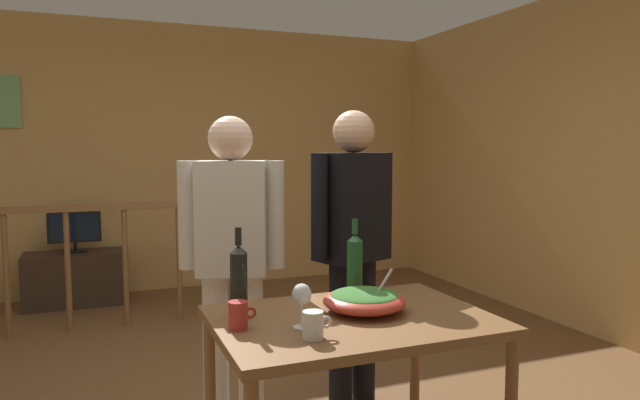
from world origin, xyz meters
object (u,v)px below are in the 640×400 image
at_px(serving_table, 352,335).
at_px(wine_glass, 302,296).
at_px(mug_white, 314,325).
at_px(mug_red, 239,315).
at_px(tv_console, 77,278).
at_px(wine_bottle_green, 355,262).
at_px(flat_screen_tv, 74,229).
at_px(person_standing_left, 232,249).
at_px(person_standing_right, 353,234).
at_px(stair_railing, 98,250).
at_px(wine_bottle_dark, 239,280).
at_px(salad_bowl, 364,300).

relative_size(serving_table, wine_glass, 6.44).
bearing_deg(mug_white, mug_red, 137.58).
relative_size(tv_console, serving_table, 0.79).
height_order(wine_bottle_green, mug_white, wine_bottle_green).
xyz_separation_m(flat_screen_tv, mug_white, (0.91, -3.73, 0.09)).
xyz_separation_m(wine_glass, person_standing_left, (-0.09, 0.79, 0.06)).
distance_m(wine_glass, person_standing_right, 0.99).
height_order(stair_railing, wine_glass, stair_railing).
height_order(wine_bottle_dark, mug_red, wine_bottle_dark).
bearing_deg(serving_table, wine_bottle_dark, 161.12).
bearing_deg(wine_bottle_dark, flat_screen_tv, 101.99).
height_order(salad_bowl, wine_glass, salad_bowl).
height_order(salad_bowl, wine_bottle_dark, wine_bottle_dark).
bearing_deg(tv_console, flat_screen_tv, -90.00).
bearing_deg(salad_bowl, stair_railing, 111.41).
relative_size(mug_white, person_standing_right, 0.07).
height_order(serving_table, wine_bottle_green, wine_bottle_green).
distance_m(stair_railing, wine_bottle_dark, 2.63).
xyz_separation_m(tv_console, wine_glass, (0.91, -3.63, 0.63)).
relative_size(stair_railing, wine_bottle_dark, 8.16).
bearing_deg(tv_console, salad_bowl, -70.59).
bearing_deg(flat_screen_tv, salad_bowl, -70.43).
height_order(flat_screen_tv, serving_table, flat_screen_tv).
bearing_deg(tv_console, person_standing_left, -73.88).
xyz_separation_m(stair_railing, person_standing_right, (1.31, -1.99, 0.34)).
distance_m(serving_table, mug_red, 0.50).
bearing_deg(person_standing_right, salad_bowl, 50.44).
bearing_deg(person_standing_left, salad_bowl, 140.29).
distance_m(serving_table, wine_bottle_green, 0.44).
relative_size(serving_table, mug_white, 9.99).
height_order(tv_console, wine_glass, wine_glass).
bearing_deg(mug_red, serving_table, -0.91).
relative_size(mug_red, person_standing_right, 0.07).
distance_m(salad_bowl, mug_white, 0.41).
xyz_separation_m(wine_bottle_green, mug_white, (-0.42, -0.54, -0.10)).
distance_m(wine_bottle_green, person_standing_left, 0.64).
bearing_deg(person_standing_left, tv_console, -55.33).
xyz_separation_m(wine_bottle_dark, mug_white, (0.19, -0.35, -0.11)).
bearing_deg(mug_red, tv_console, 100.85).
distance_m(salad_bowl, person_standing_left, 0.81).
bearing_deg(stair_railing, person_standing_right, -56.76).
bearing_deg(stair_railing, mug_white, -76.15).
distance_m(mug_red, person_standing_right, 1.10).
bearing_deg(person_standing_right, wine_bottle_dark, 17.60).
bearing_deg(wine_bottle_dark, mug_red, -104.29).
bearing_deg(stair_railing, flat_screen_tv, 103.22).
bearing_deg(mug_white, tv_console, 103.61).
distance_m(flat_screen_tv, mug_white, 3.84).
xyz_separation_m(serving_table, salad_bowl, (0.08, 0.04, 0.13)).
distance_m(tv_console, salad_bowl, 3.77).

